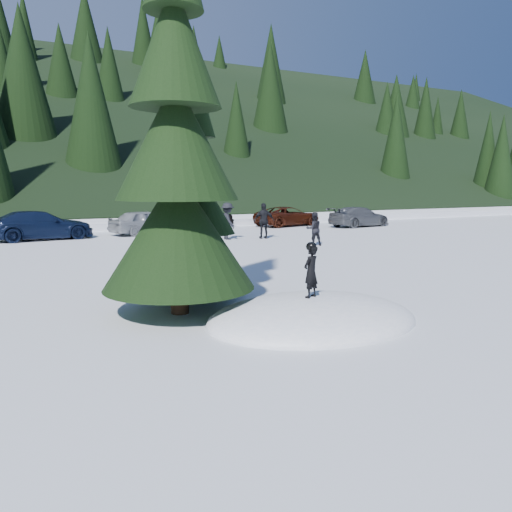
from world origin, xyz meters
name	(u,v)px	position (x,y,z in m)	size (l,w,h in m)	color
ground	(312,321)	(0.00, 0.00, 0.00)	(200.00, 200.00, 0.00)	white
snow_mound	(312,321)	(0.00, 0.00, 0.00)	(4.48, 3.52, 0.96)	white
forest_hillside	(46,97)	(0.00, 54.00, 12.50)	(200.00, 60.00, 25.00)	black
spruce_tall	(177,156)	(-2.20, 1.80, 3.32)	(3.20, 3.20, 8.60)	black
spruce_short	(199,211)	(-1.20, 3.20, 2.10)	(2.20, 2.20, 5.37)	black
child_skier	(311,272)	(-0.04, 0.03, 1.01)	(0.38, 0.25, 1.05)	black
adult_0	(314,229)	(7.07, 10.54, 0.75)	(0.73, 0.57, 1.50)	black
adult_1	(264,221)	(6.44, 14.14, 0.91)	(1.06, 0.44, 1.81)	black
adult_2	(228,221)	(4.63, 14.63, 0.92)	(1.19, 0.69, 1.85)	black
car_3	(41,225)	(-3.73, 18.77, 0.72)	(2.03, 4.99, 1.45)	black
car_4	(145,222)	(1.63, 19.14, 0.68)	(1.61, 3.99, 1.36)	#919599
car_5	(200,217)	(5.81, 21.51, 0.70)	(1.48, 4.24, 1.40)	black
car_6	(288,216)	(11.54, 20.35, 0.64)	(2.14, 4.64, 1.29)	#361309
car_7	(359,217)	(15.46, 17.78, 0.65)	(1.82, 4.48, 1.30)	#4B4E53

